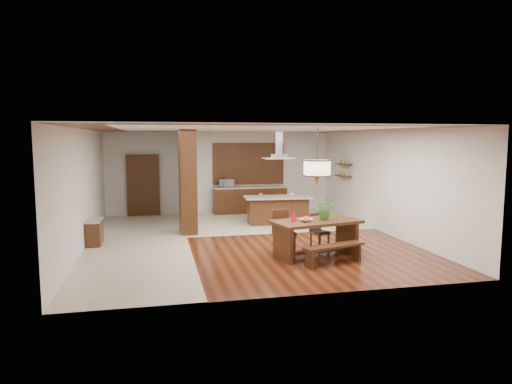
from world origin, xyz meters
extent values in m
plane|color=#3A170A|center=(0.00, 0.00, 0.00)|extent=(9.00, 9.00, 0.00)
cube|color=white|center=(0.00, 0.00, 2.90)|extent=(8.00, 9.00, 0.04)
cube|color=silver|center=(0.00, 4.50, 1.45)|extent=(8.00, 0.04, 2.90)
cube|color=silver|center=(0.00, -4.50, 1.45)|extent=(8.00, 0.04, 2.90)
cube|color=silver|center=(-4.00, 0.00, 1.45)|extent=(0.04, 9.00, 2.90)
cube|color=silver|center=(4.00, 0.00, 1.45)|extent=(0.04, 9.00, 2.90)
cube|color=beige|center=(-2.75, 0.00, 0.01)|extent=(2.50, 9.00, 0.01)
cube|color=beige|center=(1.25, 2.50, 0.01)|extent=(5.50, 4.00, 0.01)
cube|color=#431B10|center=(0.00, 0.00, 2.88)|extent=(8.00, 9.00, 0.02)
cube|color=#311B0D|center=(-1.40, 1.20, 1.45)|extent=(0.45, 1.00, 2.90)
cube|color=silver|center=(-1.40, 3.30, 1.45)|extent=(0.18, 2.40, 2.90)
cube|color=#311B0D|center=(-3.81, 0.20, 0.32)|extent=(0.37, 0.88, 0.63)
cube|color=#311B0D|center=(-2.70, 4.40, 1.05)|extent=(1.10, 0.20, 2.10)
cube|color=#311B0D|center=(1.00, 4.20, 0.45)|extent=(2.60, 0.60, 0.90)
cube|color=#B4AA9E|center=(1.00, 4.20, 0.92)|extent=(2.60, 0.62, 0.05)
cube|color=brown|center=(1.00, 4.46, 1.75)|extent=(2.60, 0.08, 1.50)
cube|color=#311B0D|center=(3.87, 2.60, 1.40)|extent=(0.26, 0.90, 0.04)
cube|color=#311B0D|center=(3.87, 2.60, 1.80)|extent=(0.26, 0.90, 0.04)
cube|color=#311B0D|center=(1.24, -2.04, 0.79)|extent=(2.13, 1.38, 0.07)
cube|color=#311B0D|center=(0.41, -2.23, 0.38)|extent=(0.26, 0.79, 0.75)
cube|color=#311B0D|center=(2.07, -1.86, 0.38)|extent=(0.26, 0.79, 0.75)
imported|color=#367828|center=(1.49, -1.95, 1.06)|extent=(0.45, 0.39, 0.49)
imported|color=beige|center=(0.97, -2.15, 0.85)|extent=(0.34, 0.34, 0.07)
cone|color=#B10C20|center=(0.71, -2.05, 0.94)|extent=(0.15, 0.15, 0.24)
cylinder|color=gold|center=(1.81, -2.00, 0.87)|extent=(0.08, 0.08, 0.10)
cube|color=#311B0D|center=(1.42, 1.93, 0.41)|extent=(1.87, 0.80, 0.82)
cube|color=#B4AA9E|center=(1.42, 1.88, 0.84)|extent=(2.16, 1.05, 0.05)
imported|color=white|center=(1.85, 1.83, 0.92)|extent=(0.13, 0.13, 0.10)
imported|color=silver|center=(0.18, 4.22, 1.10)|extent=(0.60, 0.47, 0.30)
camera|label=1|loc=(-2.27, -11.65, 2.65)|focal=32.00mm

